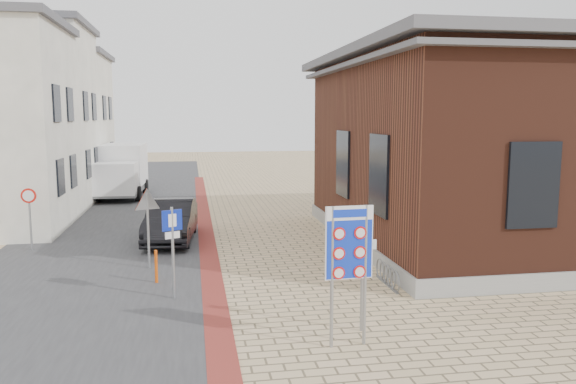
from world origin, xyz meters
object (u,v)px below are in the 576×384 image
object	(u,v)px
box_truck	(122,170)
sedan	(171,221)
bollard	(156,267)
parking_sign	(172,237)
essen_sign	(362,268)
border_sign	(349,246)

from	to	relation	value
box_truck	sedan	bearing A→B (deg)	-73.21
box_truck	bollard	size ratio (longest dim) A/B	6.14
box_truck	parking_sign	bearing A→B (deg)	-77.55
essen_sign	parking_sign	size ratio (longest dim) A/B	0.91
border_sign	bollard	distance (m)	6.54
parking_sign	bollard	xyz separation A→B (m)	(-0.51, 1.43, -1.11)
sedan	border_sign	world-z (taller)	border_sign
border_sign	bollard	bearing A→B (deg)	125.86
bollard	box_truck	bearing A→B (deg)	99.46
essen_sign	bollard	size ratio (longest dim) A/B	2.29
sedan	border_sign	distance (m)	10.99
box_truck	essen_sign	distance (m)	22.58
sedan	border_sign	bearing A→B (deg)	-64.82
border_sign	sedan	bearing A→B (deg)	107.03
box_truck	bollard	bearing A→B (deg)	-78.37
sedan	bollard	bearing A→B (deg)	-87.48
sedan	border_sign	xyz separation A→B (m)	(3.77, -10.25, 1.29)
essen_sign	box_truck	bearing A→B (deg)	119.50
essen_sign	bollard	distance (m)	6.24
border_sign	bollard	world-z (taller)	border_sign
essen_sign	parking_sign	world-z (taller)	parking_sign
border_sign	parking_sign	bearing A→B (deg)	131.73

